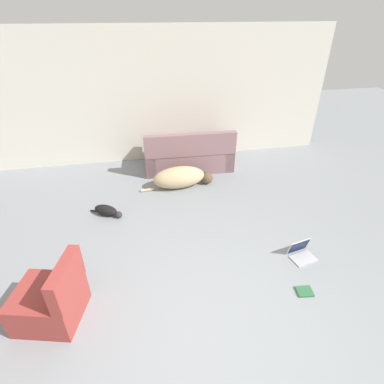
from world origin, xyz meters
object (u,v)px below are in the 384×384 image
at_px(couch, 188,156).
at_px(side_chair, 51,300).
at_px(dog, 181,177).
at_px(book_green, 305,291).
at_px(laptop_open, 301,251).
at_px(cat, 107,211).

xyz_separation_m(couch, side_chair, (-2.15, -3.33, -0.02)).
relative_size(couch, dog, 1.30).
bearing_deg(side_chair, book_green, 100.09).
xyz_separation_m(laptop_open, side_chair, (-3.19, -0.36, 0.19)).
bearing_deg(book_green, dog, 110.84).
relative_size(couch, book_green, 8.97).
bearing_deg(book_green, cat, 138.90).
xyz_separation_m(cat, book_green, (2.44, -2.13, -0.07)).
height_order(couch, dog, couch).
height_order(laptop_open, side_chair, side_chair).
relative_size(couch, side_chair, 2.30).
relative_size(book_green, side_chair, 0.26).
height_order(dog, book_green, dog).
bearing_deg(cat, side_chair, -73.56).
distance_m(dog, cat, 1.53).
relative_size(cat, laptop_open, 1.47).
xyz_separation_m(dog, cat, (-1.37, -0.68, -0.12)).
xyz_separation_m(dog, laptop_open, (1.33, -2.21, -0.13)).
distance_m(couch, book_green, 3.67).
bearing_deg(dog, cat, -157.29).
xyz_separation_m(couch, laptop_open, (1.04, -2.98, -0.21)).
relative_size(cat, side_chair, 0.69).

